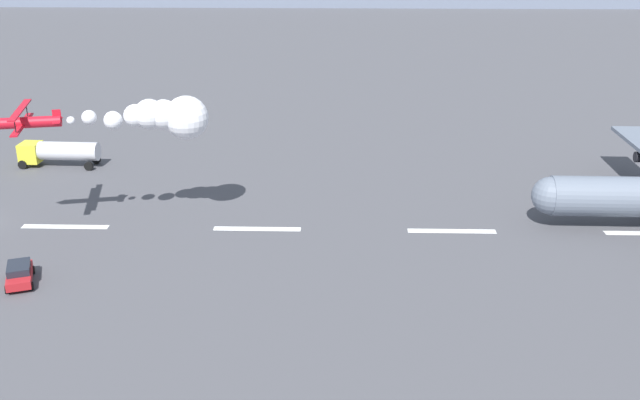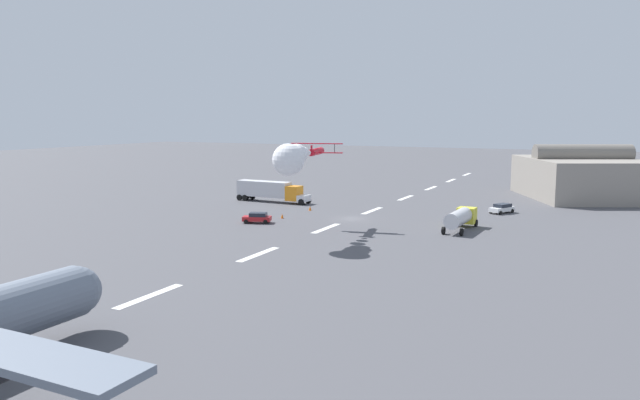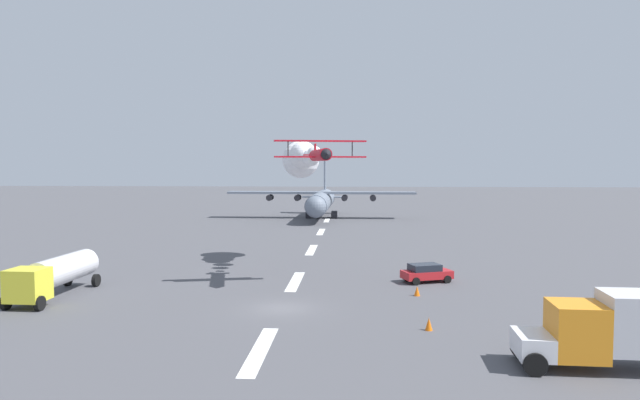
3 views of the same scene
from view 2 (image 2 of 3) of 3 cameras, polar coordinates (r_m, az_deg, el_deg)
ground_plane at (r=91.72m, az=2.94°, el=-1.78°), size 440.00×440.00×0.00m
runway_stripe_0 at (r=167.72m, az=13.67°, el=2.37°), size 8.00×0.90×0.01m
runway_stripe_1 at (r=150.48m, az=12.22°, el=1.81°), size 8.00×0.90×0.01m
runway_stripe_2 at (r=133.37m, az=10.41°, el=1.11°), size 8.00×0.90×0.01m
runway_stripe_3 at (r=116.47m, az=8.06°, el=0.20°), size 8.00×0.90×0.01m
runway_stripe_4 at (r=99.86m, az=4.93°, el=-1.01°), size 8.00×0.90×0.01m
runway_stripe_5 at (r=83.73m, az=0.57°, el=-2.69°), size 8.00×0.90×0.01m
runway_stripe_6 at (r=68.42m, az=-5.83°, el=-5.11°), size 8.00×0.90×0.01m
runway_stripe_7 at (r=54.62m, az=-15.77°, el=-8.70°), size 8.00×0.90×0.01m
stunt_biplane_red at (r=73.90m, az=-2.45°, el=4.08°), size 18.73×8.42×3.83m
semi_truck_orange at (r=110.10m, az=-4.68°, el=0.93°), size 3.45×14.49×3.70m
fuel_tanker_truck at (r=84.25m, az=13.11°, el=-1.63°), size 9.04×3.06×2.90m
followme_car_yellow at (r=88.36m, az=-5.93°, el=-1.64°), size 3.09×4.43×1.52m
airport_staff_sedan at (r=101.16m, az=16.77°, el=-0.74°), size 4.88×3.61×1.52m
hangar_building at (r=125.09m, az=23.41°, el=2.02°), size 30.47×27.89×10.21m
traffic_cone_near at (r=99.70m, az=-0.94°, el=-0.78°), size 0.44×0.44×0.75m
traffic_cone_far at (r=92.08m, az=-3.58°, el=-1.51°), size 0.44×0.44×0.75m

